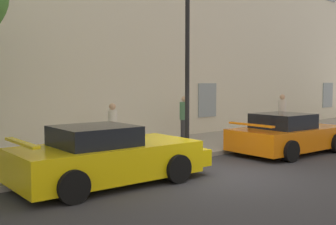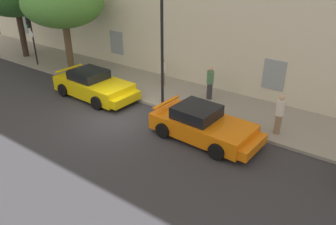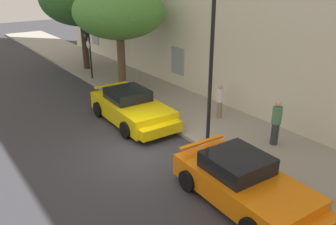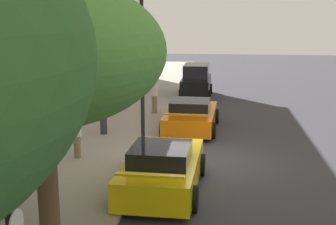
# 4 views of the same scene
# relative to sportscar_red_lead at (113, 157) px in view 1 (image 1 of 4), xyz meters

# --- Properties ---
(ground_plane) EXTENTS (80.00, 80.00, 0.00)m
(ground_plane) POSITION_rel_sportscar_red_lead_xyz_m (2.60, -1.10, -0.62)
(ground_plane) COLOR #333338
(sidewalk) EXTENTS (60.00, 3.75, 0.14)m
(sidewalk) POSITION_rel_sportscar_red_lead_xyz_m (2.60, 2.67, -0.55)
(sidewalk) COLOR gray
(sidewalk) RESTS_ON ground
(sportscar_red_lead) EXTENTS (4.81, 2.36, 1.40)m
(sportscar_red_lead) POSITION_rel_sportscar_red_lead_xyz_m (0.00, 0.00, 0.00)
(sportscar_red_lead) COLOR yellow
(sportscar_red_lead) RESTS_ON ground
(sportscar_yellow_flank) EXTENTS (4.66, 2.40, 1.36)m
(sportscar_yellow_flank) POSITION_rel_sportscar_red_lead_xyz_m (6.93, -0.40, -0.02)
(sportscar_yellow_flank) COLOR orange
(sportscar_yellow_flank) RESTS_ON ground
(street_lamp) EXTENTS (0.44, 1.42, 5.85)m
(street_lamp) POSITION_rel_sportscar_red_lead_xyz_m (3.54, 0.76, 3.55)
(street_lamp) COLOR black
(street_lamp) RESTS_ON sidewalk
(pedestrian_admiring) EXTENTS (0.33, 0.33, 1.57)m
(pedestrian_admiring) POSITION_rel_sportscar_red_lead_xyz_m (2.06, 3.20, 0.33)
(pedestrian_admiring) COLOR #8C7259
(pedestrian_admiring) RESTS_ON sidewalk
(pedestrian_strolling) EXTENTS (0.42, 0.42, 1.76)m
(pedestrian_strolling) POSITION_rel_sportscar_red_lead_xyz_m (9.29, 1.56, 0.43)
(pedestrian_strolling) COLOR #8C7259
(pedestrian_strolling) RESTS_ON sidewalk
(pedestrian_bystander) EXTENTS (0.50, 0.50, 1.74)m
(pedestrian_bystander) POSITION_rel_sportscar_red_lead_xyz_m (5.17, 3.07, 0.41)
(pedestrian_bystander) COLOR #333338
(pedestrian_bystander) RESTS_ON sidewalk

